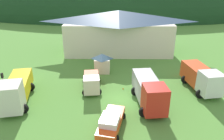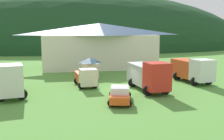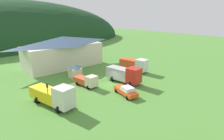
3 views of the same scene
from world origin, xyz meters
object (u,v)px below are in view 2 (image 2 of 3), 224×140
(play_shed_cream, at_px, (90,67))
(crane_truck_red, at_px, (148,75))
(depot_building, at_px, (99,45))
(traffic_cone_near_pickup, at_px, (118,85))
(flatbed_truck_yellow, at_px, (10,79))
(light_truck_cream, at_px, (86,77))
(heavy_rig_white, at_px, (193,69))
(service_pickup_orange, at_px, (120,94))

(play_shed_cream, distance_m, crane_truck_red, 11.06)
(depot_building, height_order, traffic_cone_near_pickup, depot_building)
(play_shed_cream, relative_size, traffic_cone_near_pickup, 5.75)
(flatbed_truck_yellow, bearing_deg, light_truck_cream, 100.16)
(play_shed_cream, height_order, flatbed_truck_yellow, flatbed_truck_yellow)
(play_shed_cream, relative_size, light_truck_cream, 0.54)
(depot_building, xyz_separation_m, heavy_rig_white, (10.38, -15.40, -2.33))
(depot_building, height_order, service_pickup_orange, depot_building)
(depot_building, relative_size, play_shed_cream, 7.14)
(depot_building, bearing_deg, play_shed_cream, -105.31)
(depot_building, distance_m, light_truck_cream, 16.26)
(heavy_rig_white, height_order, service_pickup_orange, heavy_rig_white)
(light_truck_cream, bearing_deg, play_shed_cream, 163.31)
(depot_building, relative_size, service_pickup_orange, 3.90)
(play_shed_cream, xyz_separation_m, light_truck_cream, (-1.09, -5.89, -0.35))
(light_truck_cream, xyz_separation_m, crane_truck_red, (6.86, -3.53, 0.66))
(depot_building, distance_m, flatbed_truck_yellow, 22.51)
(depot_building, height_order, crane_truck_red, depot_building)
(service_pickup_orange, bearing_deg, depot_building, -170.44)
(depot_building, xyz_separation_m, light_truck_cream, (-3.74, -15.55, -2.94))
(light_truck_cream, height_order, traffic_cone_near_pickup, light_truck_cream)
(service_pickup_orange, xyz_separation_m, traffic_cone_near_pickup, (1.49, 8.17, -0.83))
(service_pickup_orange, bearing_deg, traffic_cone_near_pickup, -178.04)
(play_shed_cream, height_order, light_truck_cream, play_shed_cream)
(light_truck_cream, relative_size, service_pickup_orange, 1.01)
(play_shed_cream, xyz_separation_m, flatbed_truck_yellow, (-9.42, -9.20, 0.23))
(service_pickup_orange, distance_m, traffic_cone_near_pickup, 8.34)
(flatbed_truck_yellow, distance_m, traffic_cone_near_pickup, 13.04)
(heavy_rig_white, height_order, traffic_cone_near_pickup, heavy_rig_white)
(play_shed_cream, xyz_separation_m, crane_truck_red, (5.78, -9.42, 0.31))
(traffic_cone_near_pickup, bearing_deg, crane_truck_red, -53.52)
(flatbed_truck_yellow, height_order, light_truck_cream, flatbed_truck_yellow)
(depot_building, bearing_deg, light_truck_cream, -103.50)
(depot_building, bearing_deg, crane_truck_red, -80.69)
(heavy_rig_white, bearing_deg, depot_building, -155.27)
(play_shed_cream, bearing_deg, crane_truck_red, -58.49)
(depot_building, xyz_separation_m, play_shed_cream, (-2.65, -9.67, -2.59))
(flatbed_truck_yellow, xyz_separation_m, crane_truck_red, (15.19, -0.23, 0.08))
(play_shed_cream, xyz_separation_m, traffic_cone_near_pickup, (3.02, -5.69, -1.52))
(crane_truck_red, bearing_deg, flatbed_truck_yellow, -97.11)
(play_shed_cream, bearing_deg, heavy_rig_white, -23.75)
(play_shed_cream, xyz_separation_m, service_pickup_orange, (1.53, -13.86, -0.69))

